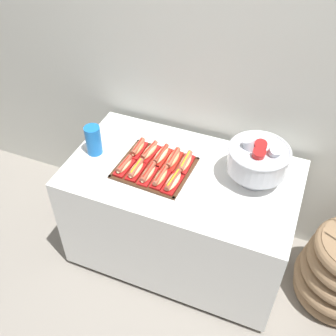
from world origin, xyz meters
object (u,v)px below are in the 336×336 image
at_px(hot_dog_2, 148,173).
at_px(hot_dog_3, 160,177).
at_px(serving_tray, 155,168).
at_px(hot_dog_6, 149,152).
at_px(hot_dog_4, 173,181).
at_px(hot_dog_5, 138,148).
at_px(hot_dog_9, 185,163).
at_px(hot_dog_0, 124,166).
at_px(hot_dog_1, 136,170).
at_px(hot_dog_7, 161,155).
at_px(cup_stack, 93,140).
at_px(hot_dog_8, 173,159).
at_px(buffet_table, 181,214).
at_px(punch_bowl, 258,159).

xyz_separation_m(hot_dog_2, hot_dog_3, (0.07, -0.00, 0.00)).
bearing_deg(serving_tray, hot_dog_6, 129.63).
height_order(hot_dog_4, hot_dog_5, hot_dog_5).
relative_size(serving_tray, hot_dog_9, 2.40).
height_order(hot_dog_2, hot_dog_6, hot_dog_6).
height_order(hot_dog_0, hot_dog_1, hot_dog_0).
height_order(hot_dog_1, hot_dog_7, hot_dog_7).
relative_size(hot_dog_1, hot_dog_4, 0.91).
xyz_separation_m(hot_dog_4, hot_dog_7, (-0.14, 0.17, -0.00)).
relative_size(hot_dog_0, hot_dog_9, 0.91).
distance_m(hot_dog_7, cup_stack, 0.40).
distance_m(hot_dog_0, hot_dog_1, 0.08).
distance_m(hot_dog_6, hot_dog_8, 0.15).
distance_m(hot_dog_7, hot_dog_8, 0.08).
bearing_deg(hot_dog_8, hot_dog_5, 177.36).
bearing_deg(hot_dog_6, hot_dog_4, -38.90).
distance_m(serving_tray, hot_dog_2, 0.09).
bearing_deg(hot_dog_7, hot_dog_2, -92.64).
bearing_deg(hot_dog_4, buffet_table, 85.58).
distance_m(serving_tray, hot_dog_4, 0.17).
height_order(hot_dog_2, hot_dog_4, hot_dog_4).
xyz_separation_m(hot_dog_4, hot_dog_5, (-0.29, 0.18, 0.00)).
bearing_deg(hot_dog_6, hot_dog_5, 177.36).
relative_size(hot_dog_3, hot_dog_6, 0.88).
relative_size(buffet_table, hot_dog_4, 7.32).
distance_m(hot_dog_0, cup_stack, 0.25).
xyz_separation_m(hot_dog_6, punch_bowl, (0.61, 0.04, 0.12)).
height_order(buffet_table, hot_dog_4, hot_dog_4).
distance_m(buffet_table, cup_stack, 0.70).
distance_m(hot_dog_5, hot_dog_9, 0.30).
height_order(buffet_table, hot_dog_1, hot_dog_1).
xyz_separation_m(serving_tray, hot_dog_1, (-0.08, -0.08, 0.03)).
bearing_deg(hot_dog_9, hot_dog_1, -146.39).
height_order(hot_dog_5, punch_bowl, punch_bowl).
relative_size(hot_dog_8, cup_stack, 0.99).
height_order(hot_dog_8, punch_bowl, punch_bowl).
bearing_deg(hot_dog_5, hot_dog_0, -92.64).
height_order(hot_dog_5, hot_dog_8, hot_dog_5).
xyz_separation_m(hot_dog_5, punch_bowl, (0.69, 0.04, 0.12)).
distance_m(hot_dog_1, hot_dog_6, 0.17).
xyz_separation_m(hot_dog_9, cup_stack, (-0.54, -0.08, 0.06)).
distance_m(hot_dog_3, hot_dog_5, 0.28).
bearing_deg(hot_dog_3, hot_dog_4, -2.64).
bearing_deg(hot_dog_6, hot_dog_8, -2.64).
distance_m(hot_dog_5, hot_dog_7, 0.15).
height_order(serving_tray, punch_bowl, punch_bowl).
xyz_separation_m(serving_tray, cup_stack, (-0.39, -0.00, 0.09)).
distance_m(hot_dog_1, hot_dog_7, 0.18).
xyz_separation_m(hot_dog_1, hot_dog_7, (0.08, 0.16, 0.00)).
bearing_deg(buffet_table, serving_tray, -169.28).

